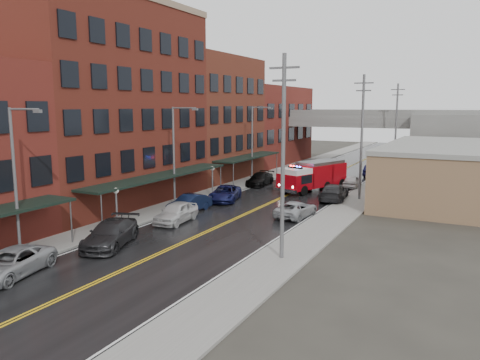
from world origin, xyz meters
The scene contains 31 objects.
road centered at (0.00, 30.00, 0.01)m, with size 11.00×160.00×0.02m, color black.
sidewalk_left centered at (-7.30, 30.00, 0.07)m, with size 3.00×160.00×0.15m, color slate.
sidewalk_right centered at (7.30, 30.00, 0.07)m, with size 3.00×160.00×0.15m, color slate.
curb_left centered at (-5.65, 30.00, 0.07)m, with size 0.30×160.00×0.15m, color gray.
curb_right centered at (5.65, 30.00, 0.07)m, with size 0.30×160.00×0.15m, color gray.
brick_building_b centered at (-13.30, 23.00, 9.00)m, with size 9.00×20.00×18.00m, color #591F17.
brick_building_c centered at (-13.30, 40.50, 7.50)m, with size 9.00×15.00×15.00m, color #5D2C1B.
brick_building_far centered at (-13.30, 58.00, 6.00)m, with size 9.00×20.00×12.00m, color maroon.
tan_building centered at (16.00, 40.00, 2.50)m, with size 14.00×22.00×5.00m, color #8B684A.
awning_1 centered at (-7.49, 23.00, 2.99)m, with size 2.60×18.00×3.09m.
awning_2 centered at (-7.49, 40.50, 2.99)m, with size 2.60×13.00×3.09m.
globe_lamp_1 centered at (-6.40, 16.00, 2.31)m, with size 0.44×0.44×3.12m.
globe_lamp_2 centered at (-6.40, 30.00, 2.31)m, with size 0.44×0.44×3.12m.
street_lamp_0 centered at (-6.55, 8.00, 5.19)m, with size 2.64×0.22×9.00m.
street_lamp_1 centered at (-6.55, 24.00, 5.19)m, with size 2.64×0.22×9.00m.
street_lamp_2 centered at (-6.55, 40.00, 5.19)m, with size 2.64×0.22×9.00m.
utility_pole_0 centered at (7.20, 15.00, 6.31)m, with size 1.80×0.24×12.00m.
utility_pole_1 centered at (7.20, 35.00, 6.31)m, with size 1.80×0.24×12.00m.
utility_pole_2 centered at (7.20, 55.00, 6.31)m, with size 1.80×0.24×12.00m.
overpass centered at (0.00, 62.00, 5.99)m, with size 40.00×10.00×7.50m.
fire_truck centered at (1.49, 37.81, 1.71)m, with size 5.64×9.07×3.16m.
parked_car_left_2 centered at (-4.73, 5.80, 0.74)m, with size 2.44×5.30×1.47m, color #94979B.
parked_car_left_3 centered at (-3.80, 12.48, 0.83)m, with size 2.32×5.70×1.65m, color black.
parked_car_left_4 centered at (-3.60, 19.61, 0.82)m, with size 1.93×4.79×1.63m, color silver.
parked_car_left_5 centered at (-4.74, 23.22, 0.75)m, with size 1.59×4.55×1.50m, color black.
parked_car_left_6 centered at (-4.29, 28.80, 0.74)m, with size 2.44×5.30×1.47m, color #121646.
parked_car_left_7 centered at (-5.00, 38.42, 0.74)m, with size 2.07×5.09×1.48m, color black.
parked_car_right_0 centered at (4.16, 25.63, 0.66)m, with size 2.20×4.76×1.32m, color #999CA1.
parked_car_right_1 centered at (5.00, 33.83, 0.81)m, with size 2.28×5.60×1.63m, color black.
parked_car_right_2 centered at (4.81, 41.80, 0.70)m, with size 1.66×4.13×1.41m, color silver.
parked_car_right_3 centered at (5.00, 51.62, 0.73)m, with size 1.55×4.44×1.46m, color black.
Camera 1 is at (17.22, -9.98, 9.09)m, focal length 35.00 mm.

